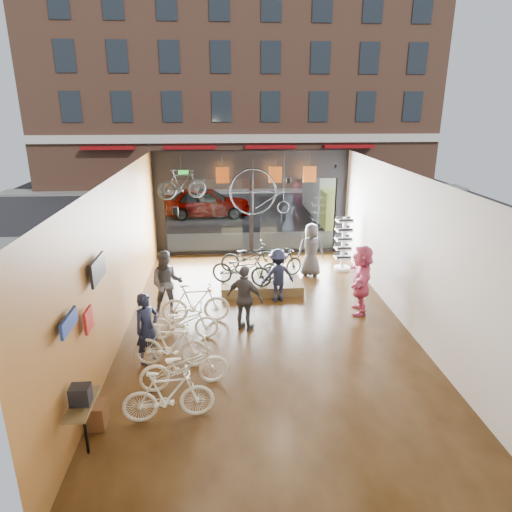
{
  "coord_description": "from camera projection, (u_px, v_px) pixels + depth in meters",
  "views": [
    {
      "loc": [
        -1.0,
        -10.42,
        5.34
      ],
      "look_at": [
        -0.15,
        1.4,
        1.39
      ],
      "focal_mm": 32.0,
      "sensor_mm": 36.0,
      "label": 1
    }
  ],
  "objects": [
    {
      "name": "penny_farthing",
      "position": [
        263.0,
        193.0,
        15.33
      ],
      "size": [
        1.98,
        0.06,
        1.58
      ],
      "primitive_type": null,
      "color": "black",
      "rests_on": "ceiling"
    },
    {
      "name": "box_truck",
      "position": [
        335.0,
        194.0,
        21.93
      ],
      "size": [
        2.1,
        6.31,
        2.49
      ],
      "primitive_type": null,
      "color": "silver",
      "rests_on": "street_road"
    },
    {
      "name": "customer_5",
      "position": [
        361.0,
        279.0,
        12.06
      ],
      "size": [
        0.99,
        1.83,
        1.88
      ],
      "primitive_type": "imported",
      "rotation": [
        0.0,
        0.0,
        4.45
      ],
      "color": "#CC4C72",
      "rests_on": "ground_plane"
    },
    {
      "name": "sidewalk_far",
      "position": [
        239.0,
        190.0,
        29.58
      ],
      "size": [
        30.0,
        2.0,
        0.12
      ],
      "primitive_type": "cube",
      "color": "slate",
      "rests_on": "ground"
    },
    {
      "name": "floor_bike_1",
      "position": [
        168.0,
        395.0,
        8.0
      ],
      "size": [
        1.67,
        0.64,
        0.98
      ],
      "primitive_type": "imported",
      "rotation": [
        0.0,
        0.0,
        1.68
      ],
      "color": "#EEE7CC",
      "rests_on": "ground_plane"
    },
    {
      "name": "jersey_right",
      "position": [
        310.0,
        174.0,
        15.71
      ],
      "size": [
        0.45,
        0.03,
        0.55
      ],
      "primitive_type": "cube",
      "color": "#CC5919",
      "rests_on": "ceiling"
    },
    {
      "name": "opposite_building",
      "position": [
        236.0,
        77.0,
        29.75
      ],
      "size": [
        26.0,
        5.0,
        14.0
      ],
      "primitive_type": "cube",
      "color": "brown",
      "rests_on": "ground"
    },
    {
      "name": "display_bike_mid",
      "position": [
        282.0,
        264.0,
        13.76
      ],
      "size": [
        1.54,
        1.1,
        0.91
      ],
      "primitive_type": "imported",
      "rotation": [
        0.0,
        0.0,
        2.07
      ],
      "color": "black",
      "rests_on": "display_platform"
    },
    {
      "name": "exit_sign",
      "position": [
        183.0,
        173.0,
        16.05
      ],
      "size": [
        0.35,
        0.06,
        0.18
      ],
      "primitive_type": "cube",
      "color": "#198C26",
      "rests_on": "storefront"
    },
    {
      "name": "street_car",
      "position": [
        206.0,
        202.0,
        22.61
      ],
      "size": [
        4.32,
        1.74,
        1.47
      ],
      "primitive_type": "imported",
      "rotation": [
        0.0,
        0.0,
        1.57
      ],
      "color": "gray",
      "rests_on": "street_road"
    },
    {
      "name": "sidewalk_near",
      "position": [
        249.0,
        242.0,
        18.41
      ],
      "size": [
        30.0,
        2.4,
        0.12
      ],
      "primitive_type": "cube",
      "color": "slate",
      "rests_on": "ground"
    },
    {
      "name": "floor_bike_5",
      "position": [
        196.0,
        303.0,
        11.61
      ],
      "size": [
        1.77,
        0.62,
        1.05
      ],
      "primitive_type": "imported",
      "rotation": [
        0.0,
        0.0,
        1.64
      ],
      "color": "#EEE7CC",
      "rests_on": "ground_plane"
    },
    {
      "name": "street_road",
      "position": [
        241.0,
        204.0,
        25.81
      ],
      "size": [
        30.0,
        18.0,
        0.02
      ],
      "primitive_type": "cube",
      "color": "black",
      "rests_on": "ground"
    },
    {
      "name": "sunglasses_rack",
      "position": [
        343.0,
        244.0,
        15.22
      ],
      "size": [
        0.56,
        0.47,
        1.83
      ],
      "primitive_type": null,
      "rotation": [
        0.0,
        0.0,
        0.06
      ],
      "color": "white",
      "rests_on": "ground_plane"
    },
    {
      "name": "storefront",
      "position": [
        251.0,
        203.0,
        16.69
      ],
      "size": [
        7.0,
        0.26,
        3.8
      ],
      "primitive_type": null,
      "color": "black",
      "rests_on": "ground"
    },
    {
      "name": "ceiling",
      "position": [
        267.0,
        174.0,
        10.41
      ],
      "size": [
        7.0,
        12.0,
        0.04
      ],
      "primitive_type": "cube",
      "color": "black",
      "rests_on": "ground"
    },
    {
      "name": "wall_right",
      "position": [
        408.0,
        251.0,
        11.26
      ],
      "size": [
        0.04,
        12.0,
        3.8
      ],
      "primitive_type": "cube",
      "color": "beige",
      "rests_on": "ground"
    },
    {
      "name": "display_bike_left",
      "position": [
        241.0,
        269.0,
        13.28
      ],
      "size": [
        1.93,
        1.25,
        0.96
      ],
      "primitive_type": "imported",
      "rotation": [
        0.0,
        0.0,
        1.2
      ],
      "color": "black",
      "rests_on": "display_platform"
    },
    {
      "name": "jersey_left",
      "position": [
        223.0,
        175.0,
        15.5
      ],
      "size": [
        0.45,
        0.03,
        0.55
      ],
      "primitive_type": "cube",
      "color": "#CC5919",
      "rests_on": "ceiling"
    },
    {
      "name": "wall_merch",
      "position": [
        86.0,
        357.0,
        7.67
      ],
      "size": [
        0.4,
        2.4,
        2.6
      ],
      "primitive_type": null,
      "color": "navy",
      "rests_on": "wall_left"
    },
    {
      "name": "customer_3",
      "position": [
        278.0,
        275.0,
        12.83
      ],
      "size": [
        1.11,
        0.83,
        1.54
      ],
      "primitive_type": "imported",
      "rotation": [
        0.0,
        0.0,
        3.43
      ],
      "color": "#161C33",
      "rests_on": "ground_plane"
    },
    {
      "name": "floor_bike_4",
      "position": [
        183.0,
        322.0,
        10.81
      ],
      "size": [
        1.68,
        0.6,
        0.88
      ],
      "primitive_type": "imported",
      "rotation": [
        0.0,
        0.0,
        1.58
      ],
      "color": "#EEE7CC",
      "rests_on": "ground_plane"
    },
    {
      "name": "jersey_mid",
      "position": [
        275.0,
        175.0,
        15.63
      ],
      "size": [
        0.45,
        0.03,
        0.55
      ],
      "primitive_type": "cube",
      "color": "#CC5919",
      "rests_on": "ceiling"
    },
    {
      "name": "customer_2",
      "position": [
        245.0,
        298.0,
        11.14
      ],
      "size": [
        1.05,
        0.86,
        1.67
      ],
      "primitive_type": "imported",
      "rotation": [
        0.0,
        0.0,
        2.6
      ],
      "color": "#3F3F44",
      "rests_on": "ground_plane"
    },
    {
      "name": "display_platform",
      "position": [
        260.0,
        282.0,
        14.0
      ],
      "size": [
        2.4,
        1.8,
        0.3
      ],
      "primitive_type": "cube",
      "color": "#47361D",
      "rests_on": "ground_plane"
    },
    {
      "name": "wall_left",
      "position": [
        118.0,
        257.0,
        10.78
      ],
      "size": [
        0.04,
        12.0,
        3.8
      ],
      "primitive_type": "cube",
      "color": "brown",
      "rests_on": "ground"
    },
    {
      "name": "hung_bike",
      "position": [
        182.0,
        184.0,
        14.51
      ],
      "size": [
        1.64,
        0.92,
        0.95
      ],
      "primitive_type": "imported",
      "rotation": [
        0.0,
        0.0,
        1.89
      ],
      "color": "black",
      "rests_on": "ceiling"
    },
    {
      "name": "customer_0",
      "position": [
        147.0,
        329.0,
        9.72
      ],
      "size": [
        0.68,
        0.68,
        1.59
      ],
      "primitive_type": "imported",
      "rotation": [
        0.0,
        0.0,
        0.76
      ],
      "color": "#161C33",
      "rests_on": "ground_plane"
    },
    {
      "name": "customer_1",
      "position": [
        167.0,
        283.0,
        11.94
      ],
      "size": [
        0.89,
        0.71,
        1.76
      ],
      "primitive_type": "imported",
      "rotation": [
        0.0,
        0.0,
        0.05
      ],
      "color": "#3F3F44",
      "rests_on": "ground_plane"
    },
    {
      "name": "floor_bike_3",
      "position": [
        171.0,
        345.0,
        9.66
      ],
      "size": [
        1.69,
        0.68,
        0.99
      ],
      "primitive_type": "imported",
      "rotation": [
        0.0,
        0.0,
        1.43
      ],
      "color": "#EEE7CC",
      "rests_on": "ground_plane"
    },
    {
      "name": "floor_bike_2",
      "position": [
        184.0,
        366.0,
        8.95
      ],
      "size": [
        1.84,
        0.98,
        0.92
      ],
      "primitive_type": "imported",
      "rotation": [
        0.0,
        0.0,
        1.79
      ],
      "color": "#EEE7CC",
      "rests_on": "ground_plane"
    },
    {
      "name": "display_bike_right",
      "position": [
        248.0,
        256.0,
        14.45
      ],
      "size": [
        1.82,
        0.83,
        0.92
      ],
      "primitive_type": "imported",
      "rotation": [
        0.0,
        0.0,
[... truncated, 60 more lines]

